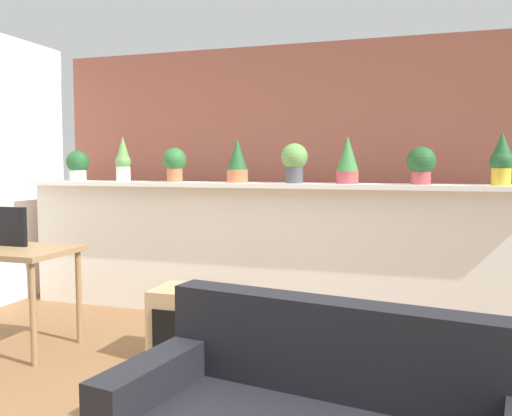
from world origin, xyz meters
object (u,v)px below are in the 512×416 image
(potted_plant_5, at_px, (348,160))
(potted_plant_6, at_px, (421,164))
(potted_plant_3, at_px, (237,161))
(side_cube_shelf, at_px, (184,323))
(potted_plant_1, at_px, (123,160))
(potted_plant_2, at_px, (175,163))
(potted_plant_0, at_px, (78,164))
(tv_monitor, at_px, (5,226))
(potted_plant_4, at_px, (294,160))
(potted_plant_7, at_px, (502,159))

(potted_plant_5, xyz_separation_m, potted_plant_6, (0.58, -0.02, -0.03))
(potted_plant_3, height_order, side_cube_shelf, potted_plant_3)
(potted_plant_1, distance_m, potted_plant_2, 0.56)
(potted_plant_6, bearing_deg, potted_plant_0, 179.88)
(potted_plant_1, height_order, potted_plant_5, potted_plant_1)
(potted_plant_3, bearing_deg, potted_plant_1, 179.24)
(potted_plant_2, xyz_separation_m, tv_monitor, (-0.84, -1.16, -0.48))
(potted_plant_2, bearing_deg, tv_monitor, -126.13)
(potted_plant_4, bearing_deg, potted_plant_2, 179.77)
(potted_plant_0, relative_size, potted_plant_1, 0.69)
(potted_plant_1, distance_m, tv_monitor, 1.33)
(potted_plant_4, bearing_deg, potted_plant_1, 178.47)
(potted_plant_2, xyz_separation_m, potted_plant_5, (1.55, 0.04, 0.02))
(potted_plant_0, height_order, potted_plant_3, potted_plant_3)
(potted_plant_2, xyz_separation_m, side_cube_shelf, (0.57, -1.04, -1.13))
(tv_monitor, bearing_deg, potted_plant_0, 99.58)
(potted_plant_3, distance_m, potted_plant_6, 1.54)
(potted_plant_1, xyz_separation_m, side_cube_shelf, (1.12, -1.08, -1.16))
(potted_plant_0, xyz_separation_m, potted_plant_6, (3.18, -0.01, 0.00))
(potted_plant_3, bearing_deg, potted_plant_7, -0.52)
(potted_plant_1, distance_m, potted_plant_6, 2.69)
(side_cube_shelf, bearing_deg, potted_plant_6, 34.11)
(potted_plant_3, bearing_deg, tv_monitor, -140.61)
(potted_plant_2, height_order, potted_plant_3, potted_plant_3)
(potted_plant_1, bearing_deg, tv_monitor, -103.63)
(potted_plant_5, bearing_deg, potted_plant_1, 179.98)
(potted_plant_6, bearing_deg, potted_plant_7, -1.10)
(potted_plant_0, distance_m, tv_monitor, 1.28)
(side_cube_shelf, bearing_deg, potted_plant_1, 135.97)
(potted_plant_6, height_order, side_cube_shelf, potted_plant_6)
(potted_plant_3, height_order, potted_plant_7, potted_plant_7)
(potted_plant_5, height_order, potted_plant_6, potted_plant_5)
(potted_plant_0, xyz_separation_m, tv_monitor, (0.20, -1.18, -0.47))
(potted_plant_3, xyz_separation_m, potted_plant_4, (0.52, -0.03, 0.00))
(potted_plant_7, bearing_deg, potted_plant_3, 179.48)
(potted_plant_3, height_order, potted_plant_6, potted_plant_3)
(potted_plant_4, xyz_separation_m, side_cube_shelf, (-0.55, -1.04, -1.15))
(potted_plant_3, relative_size, potted_plant_4, 1.14)
(potted_plant_3, distance_m, potted_plant_7, 2.12)
(potted_plant_0, distance_m, potted_plant_3, 1.64)
(potted_plant_2, relative_size, potted_plant_3, 0.80)
(potted_plant_4, relative_size, potted_plant_6, 1.13)
(potted_plant_0, xyz_separation_m, potted_plant_2, (1.04, -0.02, 0.01))
(potted_plant_0, bearing_deg, side_cube_shelf, -33.53)
(potted_plant_0, relative_size, potted_plant_4, 0.87)
(potted_plant_6, bearing_deg, potted_plant_4, -178.83)
(potted_plant_5, bearing_deg, side_cube_shelf, -132.25)
(potted_plant_5, xyz_separation_m, side_cube_shelf, (-0.98, -1.08, -1.15))
(potted_plant_6, xyz_separation_m, potted_plant_7, (0.58, -0.01, 0.04))
(potted_plant_3, distance_m, potted_plant_5, 0.96)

